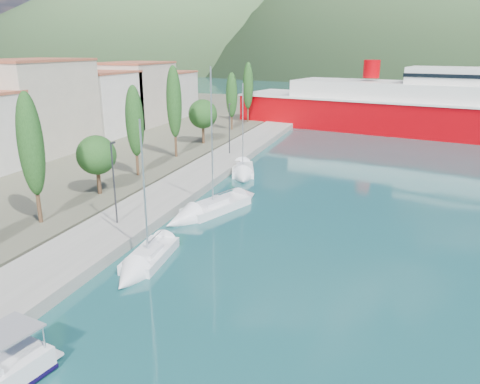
% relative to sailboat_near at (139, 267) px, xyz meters
% --- Properties ---
extents(ground, '(1400.00, 1400.00, 0.00)m').
position_rel_sailboat_near_xyz_m(ground, '(4.26, 113.03, -0.28)').
color(ground, '#194B4E').
extents(quay, '(5.00, 88.00, 0.80)m').
position_rel_sailboat_near_xyz_m(quay, '(-4.74, 19.03, 0.12)').
color(quay, gray).
rests_on(quay, ground).
extents(town_buildings, '(9.20, 69.20, 11.30)m').
position_rel_sailboat_near_xyz_m(town_buildings, '(-27.74, 29.93, 5.29)').
color(town_buildings, beige).
rests_on(town_buildings, land_strip).
extents(tree_row, '(3.90, 64.39, 10.70)m').
position_rel_sailboat_near_xyz_m(tree_row, '(-10.41, 24.91, 5.47)').
color(tree_row, '#47301E').
rests_on(tree_row, land_strip).
extents(lamp_posts, '(0.15, 44.56, 6.06)m').
position_rel_sailboat_near_xyz_m(lamp_posts, '(-4.74, 7.24, 3.80)').
color(lamp_posts, '#2D2D33').
rests_on(lamp_posts, quay).
extents(sailboat_near, '(2.69, 7.17, 10.08)m').
position_rel_sailboat_near_xyz_m(sailboat_near, '(0.00, 0.00, 0.00)').
color(sailboat_near, silver).
rests_on(sailboat_near, ground).
extents(sailboat_mid, '(5.48, 9.14, 12.82)m').
position_rel_sailboat_near_xyz_m(sailboat_mid, '(-0.32, 10.08, 0.03)').
color(sailboat_mid, silver).
rests_on(sailboat_mid, ground).
extents(sailboat_far, '(4.50, 7.60, 10.64)m').
position_rel_sailboat_near_xyz_m(sailboat_far, '(-0.67, 23.02, 0.02)').
color(sailboat_far, silver).
rests_on(sailboat_far, ground).
extents(ferry, '(61.57, 25.23, 11.96)m').
position_rel_sailboat_near_xyz_m(ferry, '(18.26, 57.86, 3.36)').
color(ferry, '#A60007').
rests_on(ferry, ground).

